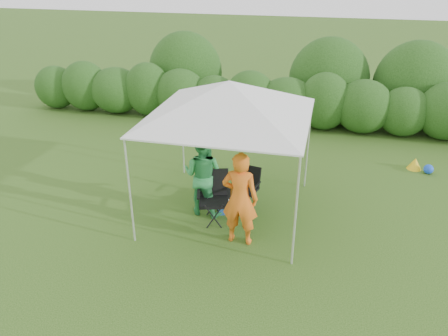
% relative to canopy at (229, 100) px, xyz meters
% --- Properties ---
extents(ground, '(70.00, 70.00, 0.00)m').
position_rel_canopy_xyz_m(ground, '(0.00, -0.50, -2.46)').
color(ground, '#3D621F').
extents(hedge, '(16.70, 1.53, 1.80)m').
position_rel_canopy_xyz_m(hedge, '(0.10, 5.50, -1.63)').
color(hedge, '#28531A').
rests_on(hedge, ground).
extents(canopy, '(3.10, 3.10, 2.83)m').
position_rel_canopy_xyz_m(canopy, '(0.00, 0.00, 0.00)').
color(canopy, silver).
rests_on(canopy, ground).
extents(chair_right, '(0.61, 0.57, 0.86)m').
position_rel_canopy_xyz_m(chair_right, '(0.33, 0.39, -1.98)').
color(chair_right, black).
rests_on(chair_right, ground).
extents(chair_left, '(0.77, 0.73, 1.06)m').
position_rel_canopy_xyz_m(chair_left, '(-0.22, -0.39, -1.86)').
color(chair_left, black).
rests_on(chair_left, ground).
extents(man, '(0.69, 0.46, 1.85)m').
position_rel_canopy_xyz_m(man, '(0.45, -1.04, -1.54)').
color(man, orange).
rests_on(man, ground).
extents(woman, '(0.96, 0.80, 1.76)m').
position_rel_canopy_xyz_m(woman, '(-0.50, -0.17, -1.58)').
color(woman, green).
rests_on(woman, ground).
extents(cooler, '(0.56, 0.49, 0.40)m').
position_rel_canopy_xyz_m(cooler, '(0.01, -0.02, -2.26)').
color(cooler, '#214E9B').
rests_on(cooler, ground).
extents(bottle, '(0.06, 0.06, 0.23)m').
position_rel_canopy_xyz_m(bottle, '(0.07, -0.06, -1.95)').
color(bottle, '#592D0C').
rests_on(bottle, cooler).
extents(lawn_toy, '(0.60, 0.50, 0.30)m').
position_rel_canopy_xyz_m(lawn_toy, '(4.25, 3.06, -2.32)').
color(lawn_toy, yellow).
rests_on(lawn_toy, ground).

